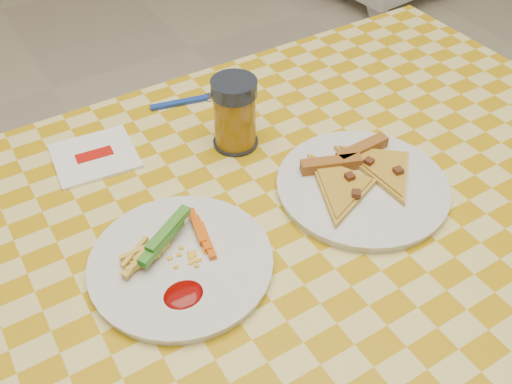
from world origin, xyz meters
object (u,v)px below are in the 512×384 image
plate_left (181,264)px  drink_glass (235,114)px  plate_right (362,187)px  table (289,254)px

plate_left → drink_glass: 0.28m
plate_left → drink_glass: bearing=44.5°
plate_right → drink_glass: (-0.11, 0.20, 0.05)m
plate_left → drink_glass: (0.20, 0.19, 0.05)m
table → drink_glass: (0.02, 0.20, 0.13)m
table → drink_glass: 0.24m
plate_right → drink_glass: drink_glass is taller
table → plate_right: plate_right is taller
table → plate_left: size_ratio=5.22×
plate_left → plate_right: 0.31m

